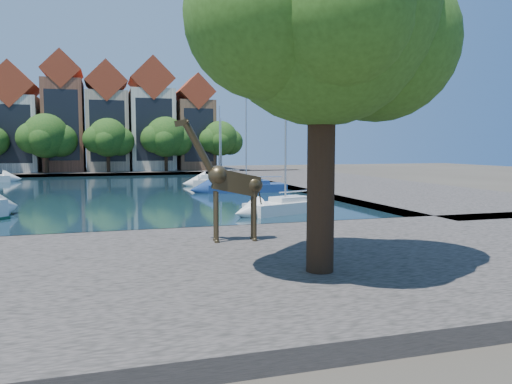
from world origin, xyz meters
TOP-DOWN VIEW (x-y plane):
  - ground at (0.00, 0.00)m, footprint 160.00×160.00m
  - water_basin at (0.00, 24.00)m, footprint 38.00×50.00m
  - near_quay at (0.00, -7.00)m, footprint 50.00×14.00m
  - far_quay at (0.00, 56.00)m, footprint 60.00×16.00m
  - right_quay at (25.00, 24.00)m, footprint 14.00×52.00m
  - plane_tree at (7.62, -9.01)m, footprint 8.32×6.40m
  - townhouse_west_inner at (-10.50, 55.99)m, footprint 6.43×9.18m
  - townhouse_center at (-4.00, 55.99)m, footprint 5.44×9.18m
  - townhouse_east_inner at (2.00, 55.99)m, footprint 5.94×9.18m
  - townhouse_east_mid at (8.50, 55.99)m, footprint 6.43×9.18m
  - townhouse_east_end at (15.00, 55.99)m, footprint 5.44×9.18m
  - far_tree_mid_west at (-5.89, 50.49)m, footprint 7.80×6.00m
  - far_tree_mid_east at (2.10, 50.49)m, footprint 7.02×5.40m
  - far_tree_east at (10.11, 50.49)m, footprint 7.54×5.80m
  - far_tree_far_east at (18.09, 50.49)m, footprint 6.76×5.20m
  - giraffe_statue at (6.08, -3.72)m, footprint 3.27×0.66m
  - sailboat_right_a at (12.00, 6.15)m, footprint 5.51×3.53m
  - sailboat_right_b at (13.50, 20.28)m, footprint 7.12×2.91m
  - sailboat_right_c at (12.71, 27.39)m, footprint 5.60×3.14m
  - sailboat_right_d at (15.00, 36.82)m, footprint 4.98×2.92m

SIDE VIEW (x-z plane):
  - ground at x=0.00m, z-range 0.00..0.00m
  - water_basin at x=0.00m, z-range 0.00..0.08m
  - near_quay at x=0.00m, z-range 0.00..0.50m
  - far_quay at x=0.00m, z-range 0.00..0.50m
  - right_quay at x=25.00m, z-range 0.00..0.50m
  - sailboat_right_d at x=15.00m, z-range -3.14..4.25m
  - sailboat_right_c at x=12.71m, z-range -3.47..4.61m
  - sailboat_right_b at x=13.50m, z-range -4.84..6.10m
  - sailboat_right_a at x=12.00m, z-range -5.06..6.36m
  - giraffe_statue at x=6.08m, z-range 0.46..5.12m
  - far_tree_far_east at x=18.09m, z-range 1.40..8.76m
  - far_tree_mid_east at x=2.10m, z-range 1.37..8.89m
  - far_tree_east at x=10.11m, z-range 1.32..9.16m
  - far_tree_mid_west at x=-5.89m, z-range 1.29..9.29m
  - townhouse_east_end at x=15.00m, z-range -0.11..14.32m
  - townhouse_west_inner at x=-10.50m, z-range -0.22..14.92m
  - plane_tree at x=7.62m, z-range 2.36..12.98m
  - townhouse_east_inner at x=2.00m, z-range -0.16..15.63m
  - townhouse_east_mid at x=8.50m, z-range -0.22..16.43m
  - townhouse_center at x=-4.00m, z-range -0.10..16.83m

